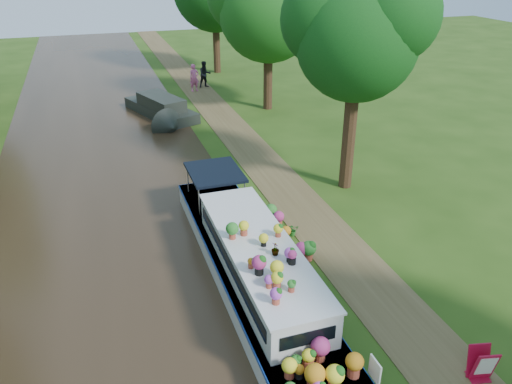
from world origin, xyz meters
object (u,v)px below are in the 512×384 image
(second_boat, at_px, (162,109))
(pedestrian_dark, at_px, (205,74))
(plant_boat, at_px, (259,273))
(sandwich_board, at_px, (482,365))
(pedestrian_pink, at_px, (194,78))

(second_boat, height_order, pedestrian_dark, pedestrian_dark)
(plant_boat, distance_m, sandwich_board, 6.23)
(plant_boat, xyz_separation_m, pedestrian_dark, (4.15, 24.54, 0.13))
(second_boat, bearing_deg, pedestrian_dark, 35.33)
(sandwich_board, distance_m, pedestrian_pink, 28.46)
(sandwich_board, bearing_deg, second_boat, 112.96)
(plant_boat, bearing_deg, second_boat, 90.06)
(plant_boat, bearing_deg, pedestrian_pink, 82.38)
(plant_boat, relative_size, pedestrian_dark, 7.10)
(plant_boat, distance_m, pedestrian_pink, 23.94)
(plant_boat, height_order, second_boat, plant_boat)
(plant_boat, distance_m, pedestrian_dark, 24.89)
(pedestrian_pink, relative_size, pedestrian_dark, 1.01)
(pedestrian_pink, bearing_deg, sandwich_board, -99.39)
(sandwich_board, height_order, pedestrian_pink, pedestrian_pink)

